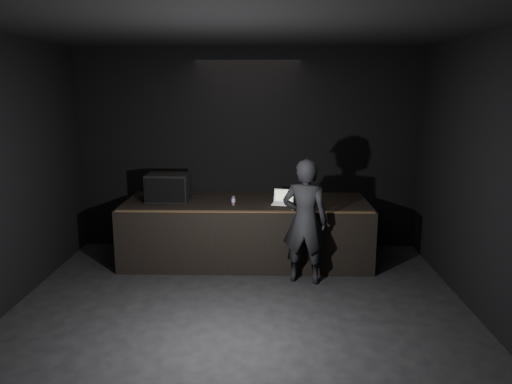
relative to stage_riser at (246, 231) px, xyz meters
The scene contains 11 objects.
ground 2.78m from the stage_riser, 90.00° to the right, with size 7.00×7.00×0.00m, color black.
room_walls 3.13m from the stage_riser, 90.00° to the right, with size 6.10×7.10×3.52m.
stage_riser is the anchor object (origin of this frame).
riser_lip 0.87m from the stage_riser, 90.00° to the right, with size 3.92×0.10×0.01m, color brown.
stage_monitor 1.48m from the stage_riser, behind, with size 0.70×0.52×0.45m.
cable 1.43m from the stage_riser, 164.37° to the left, with size 0.02×0.02×1.03m, color black.
laptop 0.83m from the stage_riser, 13.18° to the right, with size 0.37×0.34×0.22m.
beer_can 0.66m from the stage_riser, 126.55° to the right, with size 0.06×0.06×0.15m.
plastic_cup 1.05m from the stage_riser, ahead, with size 0.08×0.08×0.10m, color white.
wii_remote 1.10m from the stage_riser, 37.22° to the right, with size 0.03×0.14×0.03m, color white.
person 1.37m from the stage_riser, 46.62° to the right, with size 0.67×0.44×1.85m, color black.
Camera 1 is at (0.35, -5.26, 2.84)m, focal length 35.00 mm.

